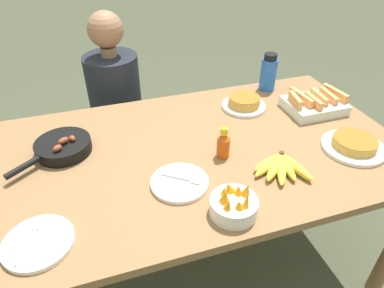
{
  "coord_description": "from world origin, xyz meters",
  "views": [
    {
      "loc": [
        -0.36,
        -1.1,
        1.63
      ],
      "look_at": [
        0.0,
        0.0,
        0.8
      ],
      "focal_mm": 32.0,
      "sensor_mm": 36.0,
      "label": 1
    }
  ],
  "objects_px": {
    "banana_bunch": "(280,166)",
    "empty_plate_near_front": "(180,183)",
    "melon_tray": "(314,104)",
    "empty_plate_far_left": "(38,243)",
    "person_figure": "(119,125)",
    "skillet": "(62,147)",
    "fruit_bowl_mango": "(234,204)",
    "frittata_plate_side": "(354,145)",
    "hot_sauce_bottle": "(223,144)",
    "water_bottle": "(268,73)",
    "frittata_plate_center": "(244,103)"
  },
  "relations": [
    {
      "from": "banana_bunch",
      "to": "empty_plate_near_front",
      "type": "height_order",
      "value": "banana_bunch"
    },
    {
      "from": "banana_bunch",
      "to": "melon_tray",
      "type": "height_order",
      "value": "melon_tray"
    },
    {
      "from": "empty_plate_far_left",
      "to": "person_figure",
      "type": "height_order",
      "value": "person_figure"
    },
    {
      "from": "empty_plate_far_left",
      "to": "skillet",
      "type": "bearing_deg",
      "value": 80.03
    },
    {
      "from": "banana_bunch",
      "to": "fruit_bowl_mango",
      "type": "distance_m",
      "value": 0.3
    },
    {
      "from": "skillet",
      "to": "empty_plate_near_front",
      "type": "height_order",
      "value": "skillet"
    },
    {
      "from": "empty_plate_far_left",
      "to": "person_figure",
      "type": "bearing_deg",
      "value": 71.14
    },
    {
      "from": "empty_plate_near_front",
      "to": "empty_plate_far_left",
      "type": "distance_m",
      "value": 0.5
    },
    {
      "from": "frittata_plate_side",
      "to": "empty_plate_far_left",
      "type": "relative_size",
      "value": 1.21
    },
    {
      "from": "banana_bunch",
      "to": "fruit_bowl_mango",
      "type": "xyz_separation_m",
      "value": [
        -0.26,
        -0.15,
        0.02
      ]
    },
    {
      "from": "frittata_plate_side",
      "to": "hot_sauce_bottle",
      "type": "height_order",
      "value": "hot_sauce_bottle"
    },
    {
      "from": "empty_plate_far_left",
      "to": "water_bottle",
      "type": "bearing_deg",
      "value": 32.05
    },
    {
      "from": "banana_bunch",
      "to": "melon_tray",
      "type": "xyz_separation_m",
      "value": [
        0.39,
        0.36,
        0.02
      ]
    },
    {
      "from": "banana_bunch",
      "to": "frittata_plate_side",
      "type": "distance_m",
      "value": 0.37
    },
    {
      "from": "melon_tray",
      "to": "skillet",
      "type": "xyz_separation_m",
      "value": [
        -1.19,
        0.02,
        -0.01
      ]
    },
    {
      "from": "person_figure",
      "to": "frittata_plate_side",
      "type": "bearing_deg",
      "value": -47.21
    },
    {
      "from": "melon_tray",
      "to": "frittata_plate_side",
      "type": "distance_m",
      "value": 0.33
    },
    {
      "from": "skillet",
      "to": "water_bottle",
      "type": "distance_m",
      "value": 1.11
    },
    {
      "from": "banana_bunch",
      "to": "hot_sauce_bottle",
      "type": "xyz_separation_m",
      "value": [
        -0.18,
        0.15,
        0.04
      ]
    },
    {
      "from": "banana_bunch",
      "to": "person_figure",
      "type": "height_order",
      "value": "person_figure"
    },
    {
      "from": "banana_bunch",
      "to": "water_bottle",
      "type": "distance_m",
      "value": 0.7
    },
    {
      "from": "frittata_plate_side",
      "to": "skillet",
      "type": "bearing_deg",
      "value": 163.18
    },
    {
      "from": "hot_sauce_bottle",
      "to": "person_figure",
      "type": "bearing_deg",
      "value": 112.28
    },
    {
      "from": "hot_sauce_bottle",
      "to": "melon_tray",
      "type": "bearing_deg",
      "value": 20.14
    },
    {
      "from": "banana_bunch",
      "to": "empty_plate_far_left",
      "type": "relative_size",
      "value": 0.99
    },
    {
      "from": "melon_tray",
      "to": "empty_plate_far_left",
      "type": "xyz_separation_m",
      "value": [
        -1.27,
        -0.45,
        -0.03
      ]
    },
    {
      "from": "water_bottle",
      "to": "frittata_plate_center",
      "type": "bearing_deg",
      "value": -143.84
    },
    {
      "from": "skillet",
      "to": "frittata_plate_side",
      "type": "relative_size",
      "value": 1.24
    },
    {
      "from": "frittata_plate_center",
      "to": "person_figure",
      "type": "distance_m",
      "value": 0.83
    },
    {
      "from": "fruit_bowl_mango",
      "to": "water_bottle",
      "type": "height_order",
      "value": "water_bottle"
    },
    {
      "from": "skillet",
      "to": "frittata_plate_side",
      "type": "bearing_deg",
      "value": 126.64
    },
    {
      "from": "melon_tray",
      "to": "frittata_plate_center",
      "type": "relative_size",
      "value": 1.27
    },
    {
      "from": "frittata_plate_center",
      "to": "frittata_plate_side",
      "type": "distance_m",
      "value": 0.55
    },
    {
      "from": "empty_plate_near_front",
      "to": "frittata_plate_center",
      "type": "bearing_deg",
      "value": 43.78
    },
    {
      "from": "frittata_plate_side",
      "to": "empty_plate_near_front",
      "type": "xyz_separation_m",
      "value": [
        -0.76,
        0.01,
        -0.01
      ]
    },
    {
      "from": "hot_sauce_bottle",
      "to": "person_figure",
      "type": "xyz_separation_m",
      "value": [
        -0.34,
        0.83,
        -0.34
      ]
    },
    {
      "from": "fruit_bowl_mango",
      "to": "empty_plate_near_front",
      "type": "bearing_deg",
      "value": 124.76
    },
    {
      "from": "melon_tray",
      "to": "empty_plate_far_left",
      "type": "height_order",
      "value": "melon_tray"
    },
    {
      "from": "skillet",
      "to": "hot_sauce_bottle",
      "type": "bearing_deg",
      "value": 123.36
    },
    {
      "from": "melon_tray",
      "to": "fruit_bowl_mango",
      "type": "height_order",
      "value": "fruit_bowl_mango"
    },
    {
      "from": "fruit_bowl_mango",
      "to": "water_bottle",
      "type": "relative_size",
      "value": 0.8
    },
    {
      "from": "fruit_bowl_mango",
      "to": "skillet",
      "type": "bearing_deg",
      "value": 135.49
    },
    {
      "from": "banana_bunch",
      "to": "frittata_plate_center",
      "type": "xyz_separation_m",
      "value": [
        0.08,
        0.49,
        0.01
      ]
    },
    {
      "from": "skillet",
      "to": "frittata_plate_side",
      "type": "height_order",
      "value": "skillet"
    },
    {
      "from": "frittata_plate_side",
      "to": "fruit_bowl_mango",
      "type": "bearing_deg",
      "value": -164.31
    },
    {
      "from": "melon_tray",
      "to": "water_bottle",
      "type": "distance_m",
      "value": 0.31
    },
    {
      "from": "banana_bunch",
      "to": "empty_plate_far_left",
      "type": "distance_m",
      "value": 0.88
    },
    {
      "from": "banana_bunch",
      "to": "skillet",
      "type": "xyz_separation_m",
      "value": [
        -0.8,
        0.38,
        0.01
      ]
    },
    {
      "from": "empty_plate_near_front",
      "to": "hot_sauce_bottle",
      "type": "relative_size",
      "value": 1.58
    },
    {
      "from": "frittata_plate_center",
      "to": "skillet",
      "type": "bearing_deg",
      "value": -172.75
    }
  ]
}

